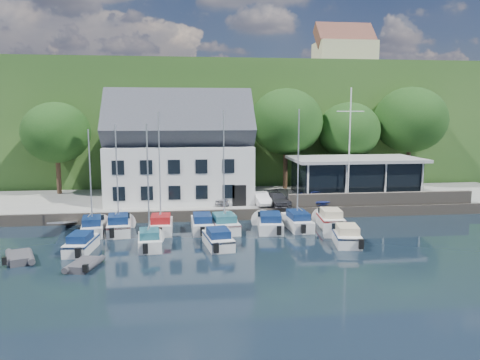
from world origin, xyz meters
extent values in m
plane|color=black|center=(0.00, 0.00, 0.00)|extent=(180.00, 180.00, 0.00)
cube|color=gray|center=(0.00, 17.50, 0.50)|extent=(60.00, 13.00, 1.00)
cube|color=#635A4F|center=(0.00, 11.00, 0.50)|extent=(60.00, 0.30, 1.00)
cube|color=#23481B|center=(0.00, 62.00, 8.00)|extent=(160.00, 75.00, 16.00)
cube|color=#5E6B35|center=(8.00, 70.00, 16.15)|extent=(50.00, 30.00, 0.30)
cube|color=#635A4F|center=(12.00, 11.40, 1.60)|extent=(18.00, 0.50, 1.20)
imported|color=#A8A8AC|center=(-2.79, 13.81, 1.59)|extent=(2.20, 3.69, 1.18)
imported|color=silver|center=(0.65, 12.92, 1.61)|extent=(1.56, 3.78, 1.22)
imported|color=#29292D|center=(2.13, 12.46, 1.60)|extent=(2.26, 4.33, 1.20)
imported|color=navy|center=(6.03, 13.04, 1.63)|extent=(2.04, 3.86, 1.25)
camera|label=1|loc=(-6.63, -30.32, 9.72)|focal=35.00mm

